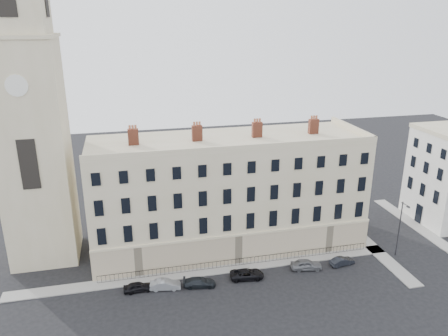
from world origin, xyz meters
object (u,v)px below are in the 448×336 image
(car_d, at_px, (247,274))
(streetlamp, at_px, (400,226))
(car_e, at_px, (306,265))
(car_f, at_px, (342,261))
(car_c, at_px, (199,282))
(car_b, at_px, (165,285))
(car_a, at_px, (138,287))

(car_d, relative_size, streetlamp, 0.54)
(car_e, bearing_deg, car_f, -82.39)
(car_c, xyz_separation_m, car_d, (5.91, 0.32, 0.03))
(car_b, xyz_separation_m, streetlamp, (30.71, 0.63, 3.67))
(car_c, height_order, car_e, car_e)
(car_a, relative_size, car_e, 0.85)
(car_c, relative_size, car_e, 0.97)
(car_c, distance_m, car_e, 13.72)
(car_e, bearing_deg, car_c, 101.55)
(car_e, bearing_deg, car_a, 98.80)
(car_c, xyz_separation_m, streetlamp, (26.75, 1.03, 3.70))
(car_b, bearing_deg, car_f, -81.31)
(car_c, height_order, car_d, car_d)
(car_f, bearing_deg, car_e, 80.22)
(car_b, relative_size, car_d, 0.86)
(car_b, bearing_deg, car_e, -80.85)
(car_f, bearing_deg, car_c, 83.13)
(streetlamp, bearing_deg, car_a, 173.95)
(car_b, distance_m, car_f, 22.51)
(car_b, distance_m, car_d, 9.87)
(car_a, distance_m, car_d, 13.00)
(car_c, bearing_deg, car_d, -77.89)
(car_a, bearing_deg, car_f, -92.41)
(car_a, bearing_deg, car_e, -92.18)
(car_d, relative_size, car_f, 1.28)
(streetlamp, bearing_deg, car_b, 174.58)
(car_a, distance_m, car_b, 3.14)
(car_c, xyz_separation_m, car_f, (18.55, 0.43, -0.02))
(car_d, height_order, streetlamp, streetlamp)
(car_b, height_order, car_d, car_b)
(car_c, distance_m, car_d, 5.92)
(car_d, distance_m, car_f, 12.64)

